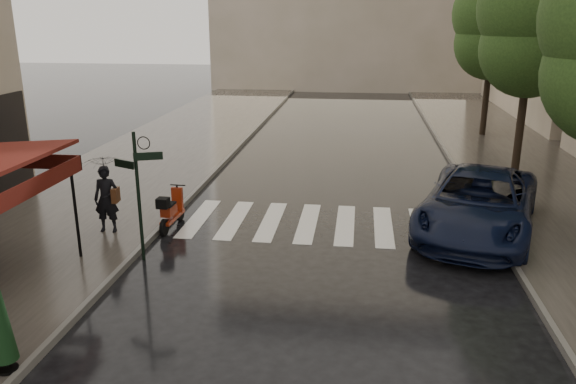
# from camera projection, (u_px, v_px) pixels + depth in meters

# --- Properties ---
(ground) EXTENTS (120.00, 120.00, 0.00)m
(ground) POSITION_uv_depth(u_px,v_px,m) (146.00, 329.00, 10.41)
(ground) COLOR black
(ground) RESTS_ON ground
(sidewalk_near) EXTENTS (6.00, 60.00, 0.12)m
(sidewalk_near) POSITION_uv_depth(u_px,v_px,m) (148.00, 161.00, 22.30)
(sidewalk_near) COLOR #38332D
(sidewalk_near) RESTS_ON ground
(sidewalk_far) EXTENTS (5.50, 60.00, 0.12)m
(sidewalk_far) POSITION_uv_depth(u_px,v_px,m) (536.00, 174.00, 20.50)
(sidewalk_far) COLOR #38332D
(sidewalk_far) RESTS_ON ground
(curb_near) EXTENTS (0.12, 60.00, 0.16)m
(curb_near) POSITION_uv_depth(u_px,v_px,m) (223.00, 163.00, 21.92)
(curb_near) COLOR #595651
(curb_near) RESTS_ON ground
(curb_far) EXTENTS (0.12, 60.00, 0.16)m
(curb_far) POSITION_uv_depth(u_px,v_px,m) (457.00, 171.00, 20.83)
(curb_far) COLOR #595651
(curb_far) RESTS_ON ground
(crosswalk) EXTENTS (7.85, 3.20, 0.01)m
(crosswalk) POSITION_uv_depth(u_px,v_px,m) (326.00, 224.00, 15.72)
(crosswalk) COLOR silver
(crosswalk) RESTS_ON ground
(signpost) EXTENTS (1.17, 0.29, 3.10)m
(signpost) POSITION_uv_depth(u_px,v_px,m) (138.00, 186.00, 12.85)
(signpost) COLOR black
(signpost) RESTS_ON ground
(tree_mid) EXTENTS (3.80, 3.80, 8.34)m
(tree_mid) POSITION_uv_depth(u_px,v_px,m) (534.00, 16.00, 18.94)
(tree_mid) COLOR black
(tree_mid) RESTS_ON sidewalk_far
(tree_far) EXTENTS (3.80, 3.80, 8.16)m
(tree_far) POSITION_uv_depth(u_px,v_px,m) (494.00, 19.00, 25.59)
(tree_far) COLOR black
(tree_far) RESTS_ON sidewalk_far
(pedestrian_with_umbrella) EXTENTS (1.14, 1.16, 2.51)m
(pedestrian_with_umbrella) POSITION_uv_depth(u_px,v_px,m) (104.00, 170.00, 14.37)
(pedestrian_with_umbrella) COLOR black
(pedestrian_with_umbrella) RESTS_ON sidewalk_near
(scooter) EXTENTS (0.44, 1.64, 1.08)m
(scooter) POSITION_uv_depth(u_px,v_px,m) (171.00, 211.00, 15.23)
(scooter) COLOR black
(scooter) RESTS_ON ground
(parked_car) EXTENTS (4.37, 6.48, 1.65)m
(parked_car) POSITION_uv_depth(u_px,v_px,m) (478.00, 203.00, 14.87)
(parked_car) COLOR black
(parked_car) RESTS_ON ground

